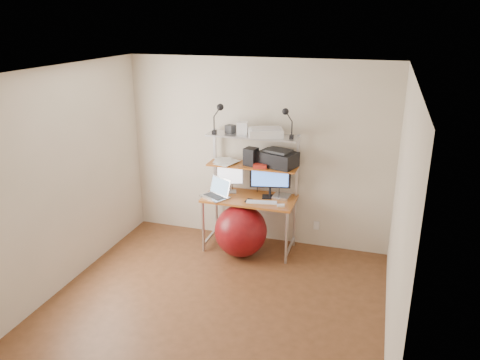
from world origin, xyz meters
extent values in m
plane|color=brown|center=(0.00, 0.00, 0.00)|extent=(3.60, 3.60, 0.00)
plane|color=white|center=(0.00, 0.00, 2.50)|extent=(3.60, 3.60, 0.00)
plane|color=beige|center=(0.00, 1.80, 1.25)|extent=(3.60, 0.00, 3.60)
plane|color=beige|center=(0.00, -1.80, 1.25)|extent=(3.60, 0.00, 3.60)
plane|color=beige|center=(-1.80, 0.00, 1.25)|extent=(0.00, 3.60, 3.60)
plane|color=beige|center=(1.80, 0.00, 1.25)|extent=(0.00, 3.60, 3.60)
cube|color=#AD5B21|center=(0.00, 1.44, 0.72)|extent=(1.20, 0.60, 0.03)
cylinder|color=silver|center=(-0.56, 1.18, 0.35)|extent=(0.04, 0.04, 0.71)
cylinder|color=silver|center=(-0.56, 1.70, 0.35)|extent=(0.04, 0.04, 0.71)
cylinder|color=silver|center=(0.56, 1.18, 0.35)|extent=(0.04, 0.04, 0.71)
cylinder|color=silver|center=(0.56, 1.70, 0.35)|extent=(0.04, 0.04, 0.71)
cube|color=silver|center=(-0.57, 1.70, 1.15)|extent=(0.03, 0.04, 0.84)
cube|color=silver|center=(0.57, 1.70, 1.15)|extent=(0.03, 0.04, 0.84)
cube|color=#AD5B21|center=(0.00, 1.57, 1.14)|extent=(1.18, 0.34, 0.02)
cube|color=silver|center=(0.00, 1.57, 1.54)|extent=(1.18, 0.34, 0.02)
cube|color=silver|center=(0.85, 1.79, 0.30)|extent=(0.08, 0.01, 0.12)
cube|color=silver|center=(-0.31, 1.55, 0.75)|extent=(0.20, 0.17, 0.01)
cylinder|color=silver|center=(-0.31, 1.57, 0.80)|extent=(0.03, 0.03, 0.09)
cube|color=silver|center=(-0.31, 1.57, 0.99)|extent=(0.36, 0.14, 0.28)
plane|color=white|center=(-0.31, 1.55, 0.99)|extent=(0.32, 0.10, 0.33)
cube|color=black|center=(0.25, 1.52, 0.75)|extent=(0.22, 0.19, 0.01)
cylinder|color=black|center=(0.25, 1.54, 0.81)|extent=(0.03, 0.03, 0.12)
cube|color=black|center=(0.25, 1.54, 1.03)|extent=(0.53, 0.14, 0.32)
plane|color=#437AE6|center=(0.25, 1.52, 1.03)|extent=(0.47, 0.10, 0.48)
cube|color=silver|center=(-0.44, 1.31, 0.75)|extent=(0.44, 0.40, 0.02)
cube|color=#2E2E30|center=(-0.44, 1.31, 0.76)|extent=(0.34, 0.28, 0.00)
cube|color=silver|center=(-0.37, 1.42, 0.87)|extent=(0.35, 0.24, 0.23)
plane|color=#7198BC|center=(-0.37, 1.42, 0.87)|extent=(0.32, 0.24, 0.31)
cube|color=silver|center=(0.20, 1.32, 0.75)|extent=(0.40, 0.17, 0.01)
cube|color=silver|center=(0.46, 1.26, 0.75)|extent=(0.11, 0.08, 0.03)
cube|color=silver|center=(0.41, 1.55, 0.76)|extent=(0.22, 0.22, 0.04)
cube|color=black|center=(0.02, 1.32, 0.74)|extent=(0.08, 0.13, 0.01)
cube|color=black|center=(0.33, 1.61, 1.25)|extent=(0.54, 0.45, 0.19)
cube|color=#2E2E30|center=(0.33, 1.61, 1.36)|extent=(0.38, 0.32, 0.03)
cube|color=black|center=(-0.02, 1.55, 1.27)|extent=(0.19, 0.19, 0.23)
cube|color=red|center=(0.12, 1.47, 1.17)|extent=(0.20, 0.15, 0.05)
cube|color=silver|center=(0.17, 1.55, 1.60)|extent=(0.49, 0.40, 0.10)
cube|color=silver|center=(0.17, 1.55, 1.65)|extent=(0.41, 0.32, 0.02)
cube|color=silver|center=(-0.14, 1.58, 1.63)|extent=(0.15, 0.13, 0.16)
cube|color=#2E2E30|center=(-0.30, 1.58, 1.60)|extent=(0.14, 0.14, 0.11)
cube|color=black|center=(-0.49, 1.47, 1.58)|extent=(0.05, 0.06, 0.05)
cylinder|color=black|center=(-0.49, 1.47, 1.69)|extent=(0.02, 0.02, 0.18)
sphere|color=black|center=(-0.40, 1.46, 1.91)|extent=(0.09, 0.09, 0.09)
cube|color=black|center=(0.51, 1.53, 1.57)|extent=(0.05, 0.06, 0.05)
cylinder|color=black|center=(0.51, 1.53, 1.68)|extent=(0.01, 0.01, 0.17)
sphere|color=black|center=(0.42, 1.52, 1.89)|extent=(0.08, 0.08, 0.08)
sphere|color=maroon|center=(-0.06, 1.24, 0.34)|extent=(0.69, 0.69, 0.69)
cube|color=white|center=(-0.39, 1.59, 1.15)|extent=(0.27, 0.32, 0.00)
cube|color=white|center=(-0.35, 1.52, 1.16)|extent=(0.28, 0.33, 0.00)
cube|color=white|center=(-0.43, 1.61, 1.16)|extent=(0.24, 0.30, 0.00)
cube|color=white|center=(-0.32, 1.55, 1.17)|extent=(0.29, 0.33, 0.00)
cube|color=white|center=(-0.39, 1.57, 1.17)|extent=(0.32, 0.35, 0.00)
camera|label=1|loc=(1.57, -4.04, 2.99)|focal=35.00mm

